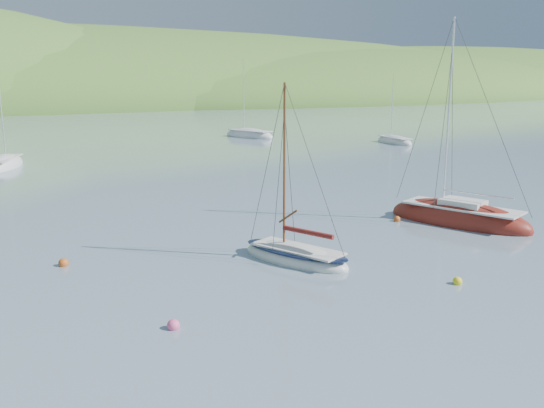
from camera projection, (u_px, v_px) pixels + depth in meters
name	position (u px, v px, depth m)	size (l,w,h in m)	color
ground	(359.00, 309.00, 23.24)	(700.00, 700.00, 0.00)	slate
daysailer_white	(296.00, 257.00, 29.06)	(4.42, 6.23, 9.03)	white
sloop_red	(459.00, 219.00, 36.22)	(6.20, 9.25, 12.98)	maroon
distant_sloop_a	(3.00, 166.00, 57.12)	(5.33, 8.17, 11.01)	white
distant_sloop_b	(249.00, 136.00, 83.31)	(5.97, 8.57, 11.57)	white
distant_sloop_d	(395.00, 142.00, 76.39)	(2.56, 6.63, 9.34)	white
mooring_buoys	(248.00, 269.00, 27.49)	(19.82, 10.51, 0.48)	yellow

